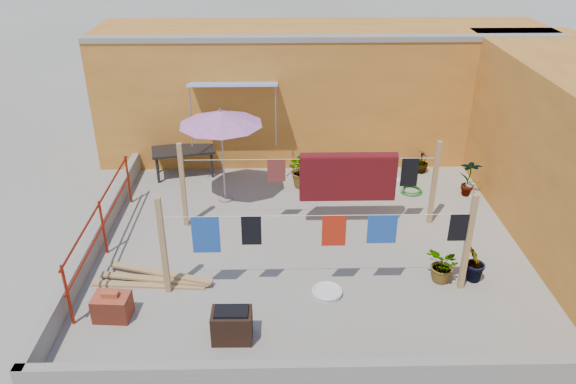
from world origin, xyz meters
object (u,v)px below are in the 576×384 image
(white_basin, at_px, (327,292))
(water_jug_a, at_px, (470,189))
(brick_stack, at_px, (112,306))
(green_hose, at_px, (411,190))
(outdoor_table, at_px, (183,151))
(water_jug_b, at_px, (399,185))
(patio_umbrella, at_px, (221,119))
(brazier, at_px, (232,325))
(plant_back_a, at_px, (304,169))

(white_basin, bearing_deg, water_jug_a, 45.32)
(brick_stack, xyz_separation_m, green_hose, (5.68, 4.23, -0.18))
(outdoor_table, relative_size, water_jug_b, 4.70)
(patio_umbrella, bearing_deg, brick_stack, -110.52)
(patio_umbrella, distance_m, water_jug_b, 4.33)
(green_hose, bearing_deg, patio_umbrella, -175.83)
(brazier, bearing_deg, white_basin, 34.64)
(water_jug_b, bearing_deg, plant_back_a, 172.32)
(water_jug_a, xyz_separation_m, water_jug_b, (-1.55, 0.22, 0.01))
(patio_umbrella, height_order, brick_stack, patio_umbrella)
(patio_umbrella, xyz_separation_m, outdoor_table, (-1.08, 1.31, -1.30))
(patio_umbrella, height_order, plant_back_a, patio_umbrella)
(patio_umbrella, xyz_separation_m, green_hose, (4.21, 0.31, -1.87))
(water_jug_b, bearing_deg, brick_stack, -141.64)
(outdoor_table, relative_size, plant_back_a, 1.81)
(brazier, xyz_separation_m, green_hose, (3.75, 4.77, -0.23))
(brazier, bearing_deg, plant_back_a, 75.67)
(brazier, bearing_deg, green_hose, 51.84)
(patio_umbrella, bearing_deg, white_basin, -59.80)
(outdoor_table, xyz_separation_m, green_hose, (5.28, -1.00, -0.58))
(outdoor_table, distance_m, plant_back_a, 2.93)
(brick_stack, distance_m, water_jug_a, 8.06)
(outdoor_table, height_order, brick_stack, outdoor_table)
(outdoor_table, bearing_deg, water_jug_a, -10.14)
(brick_stack, xyz_separation_m, water_jug_b, (5.41, 4.28, -0.06))
(brazier, bearing_deg, water_jug_a, 42.44)
(water_jug_a, bearing_deg, brick_stack, -149.74)
(brick_stack, xyz_separation_m, plant_back_a, (3.24, 4.57, 0.22))
(water_jug_b, bearing_deg, water_jug_a, -8.14)
(outdoor_table, height_order, water_jug_b, outdoor_table)
(brick_stack, bearing_deg, patio_umbrella, 69.48)
(patio_umbrella, height_order, white_basin, patio_umbrella)
(white_basin, height_order, water_jug_b, water_jug_b)
(water_jug_b, xyz_separation_m, green_hose, (0.27, -0.05, -0.11))
(brazier, height_order, water_jug_a, brazier)
(plant_back_a, bearing_deg, white_basin, -86.96)
(water_jug_b, bearing_deg, green_hose, -10.96)
(brick_stack, height_order, white_basin, brick_stack)
(outdoor_table, relative_size, white_basin, 2.98)
(brick_stack, bearing_deg, brazier, -15.58)
(outdoor_table, xyz_separation_m, water_jug_a, (6.57, -1.17, -0.47))
(outdoor_table, height_order, brazier, outdoor_table)
(patio_umbrella, bearing_deg, green_hose, 4.17)
(white_basin, height_order, plant_back_a, plant_back_a)
(outdoor_table, height_order, green_hose, outdoor_table)
(patio_umbrella, height_order, green_hose, patio_umbrella)
(patio_umbrella, bearing_deg, plant_back_a, 20.23)
(plant_back_a, bearing_deg, brazier, -104.33)
(white_basin, relative_size, green_hose, 1.00)
(brazier, relative_size, white_basin, 1.16)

